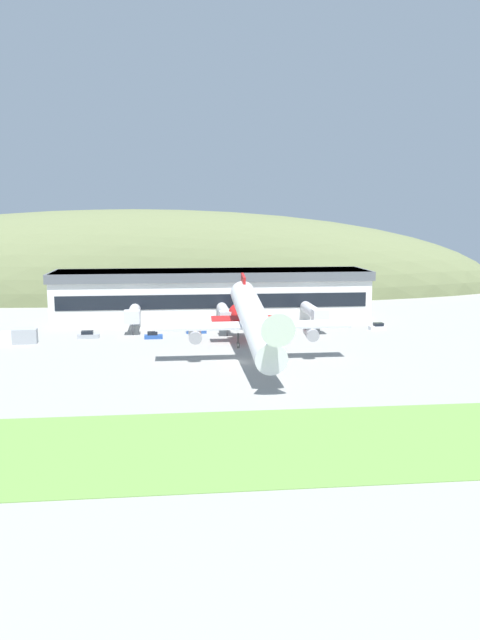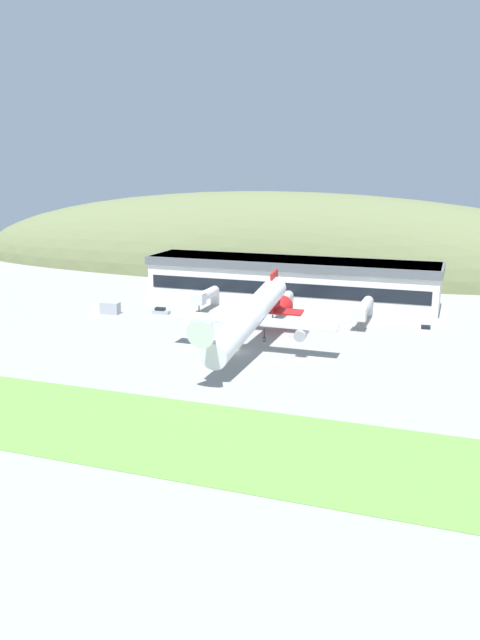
{
  "view_description": "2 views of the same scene",
  "coord_description": "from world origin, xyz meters",
  "views": [
    {
      "loc": [
        -11.87,
        -107.81,
        25.56
      ],
      "look_at": [
        0.23,
        2.97,
        7.05
      ],
      "focal_mm": 35.0,
      "sensor_mm": 36.0,
      "label": 1
    },
    {
      "loc": [
        40.39,
        -113.77,
        36.14
      ],
      "look_at": [
        0.33,
        0.02,
        6.62
      ],
      "focal_mm": 35.0,
      "sensor_mm": 36.0,
      "label": 2
    }
  ],
  "objects": [
    {
      "name": "hill_backdrop",
      "position": [
        -24.01,
        103.94,
        0.0
      ],
      "size": [
        254.94,
        64.22,
        56.04
      ],
      "primitive_type": "ellipsoid",
      "color": "#667047",
      "rests_on": "ground_plane"
    },
    {
      "name": "service_car_0",
      "position": [
        -16.09,
        23.16,
        0.62
      ],
      "size": [
        3.9,
        1.73,
        1.51
      ],
      "color": "#264C99",
      "rests_on": "ground_plane"
    },
    {
      "name": "terminal_building",
      "position": [
        -1.97,
        47.63,
        6.98
      ],
      "size": [
        78.86,
        17.13,
        12.31
      ],
      "color": "white",
      "rests_on": "ground_plane"
    },
    {
      "name": "traffic_cone_0",
      "position": [
        -7.34,
        18.74,
        0.28
      ],
      "size": [
        0.52,
        0.52,
        0.58
      ],
      "color": "orange",
      "rests_on": "ground_plane"
    },
    {
      "name": "service_car_2",
      "position": [
        -6.72,
        28.46,
        0.61
      ],
      "size": [
        4.56,
        2.17,
        1.48
      ],
      "color": "#264C99",
      "rests_on": "ground_plane"
    },
    {
      "name": "jetway_1",
      "position": [
        -0.19,
        30.44,
        3.99
      ],
      "size": [
        3.38,
        16.64,
        5.43
      ],
      "color": "silver",
      "rests_on": "ground_plane"
    },
    {
      "name": "service_car_3",
      "position": [
        -29.88,
        25.2,
        0.66
      ],
      "size": [
        4.55,
        1.91,
        1.59
      ],
      "color": "#999EA3",
      "rests_on": "ground_plane"
    },
    {
      "name": "grass_strip_foreground",
      "position": [
        0.0,
        -40.86,
        0.04
      ],
      "size": [
        326.67,
        24.4,
        0.08
      ],
      "primitive_type": "cube",
      "color": "#669342",
      "rests_on": "ground_plane"
    },
    {
      "name": "fuel_truck",
      "position": [
        -43.0,
        20.69,
        1.44
      ],
      "size": [
        7.33,
        2.72,
        2.98
      ],
      "color": "silver",
      "rests_on": "ground_plane"
    },
    {
      "name": "jetway_2",
      "position": [
        20.24,
        30.39,
        3.99
      ],
      "size": [
        3.38,
        16.74,
        5.43
      ],
      "color": "silver",
      "rests_on": "ground_plane"
    },
    {
      "name": "ground_plane",
      "position": [
        0.0,
        0.0,
        0.0
      ],
      "size": [
        362.97,
        362.97,
        0.0
      ],
      "primitive_type": "plane",
      "color": "gray"
    },
    {
      "name": "jetway_0",
      "position": [
        -20.73,
        32.3,
        3.99
      ],
      "size": [
        3.38,
        13.11,
        5.43
      ],
      "color": "silver",
      "rests_on": "ground_plane"
    },
    {
      "name": "service_car_1",
      "position": [
        34.65,
        28.04,
        0.68
      ],
      "size": [
        3.87,
        2.08,
        1.65
      ],
      "color": "silver",
      "rests_on": "ground_plane"
    },
    {
      "name": "cargo_airplane",
      "position": [
        2.41,
        0.16,
        7.31
      ],
      "size": [
        34.8,
        50.24,
        12.73
      ],
      "color": "silver"
    }
  ]
}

